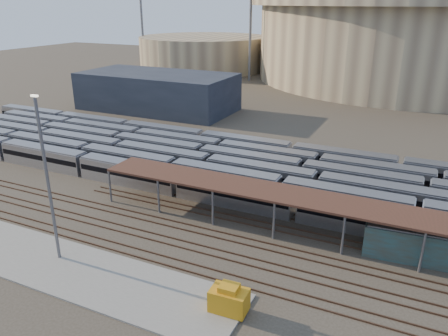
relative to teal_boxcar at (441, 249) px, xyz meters
name	(u,v)px	position (x,y,z in m)	size (l,w,h in m)	color
ground	(151,215)	(-36.76, -4.00, -1.95)	(420.00, 420.00, 0.00)	#383026
apron	(42,259)	(-41.76, -19.00, -1.85)	(50.00, 9.00, 0.20)	gray
subway_trains	(198,160)	(-39.21, 14.50, -0.15)	(119.91, 23.90, 3.60)	silver
inspection_shed	(314,201)	(-14.76, 0.00, 3.04)	(60.30, 6.00, 5.30)	slate
empty_tracks	(129,230)	(-36.76, -9.00, -1.86)	(170.00, 9.62, 0.18)	#4C3323
stadium	(416,35)	(-11.76, 136.00, 14.53)	(124.00, 124.00, 32.50)	tan
secondary_arena	(204,53)	(-96.76, 126.00, 5.05)	(56.00, 56.00, 14.00)	tan
service_building	(157,91)	(-71.76, 51.00, 3.05)	(42.00, 20.00, 10.00)	#1E232D
floodlight_0	(250,24)	(-66.76, 106.00, 18.70)	(4.00, 1.00, 38.40)	slate
floodlight_1	(142,20)	(-121.76, 116.00, 18.70)	(4.00, 1.00, 38.40)	slate
floodlight_3	(335,20)	(-46.76, 156.00, 18.70)	(4.00, 1.00, 38.40)	slate
teal_boxcar	(441,249)	(0.00, 0.00, 0.00)	(16.68, 3.22, 3.89)	#225155
yard_light_pole	(48,181)	(-40.13, -17.83, 7.91)	(0.81, 0.36, 19.14)	slate
yellow_equipment	(229,300)	(-18.26, -17.83, -0.61)	(3.62, 2.27, 2.27)	#C28112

